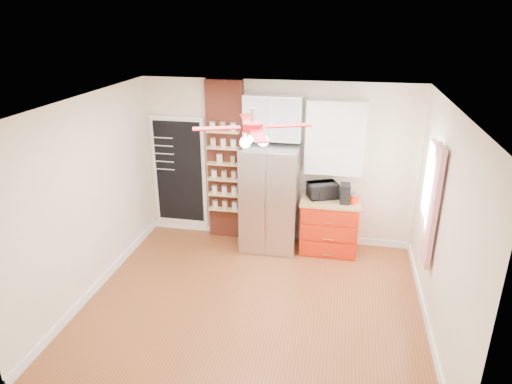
% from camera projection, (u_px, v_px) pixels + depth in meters
% --- Properties ---
extents(floor, '(4.50, 4.50, 0.00)m').
position_uv_depth(floor, '(253.00, 302.00, 6.19)').
color(floor, brown).
rests_on(floor, ground).
extents(ceiling, '(4.50, 4.50, 0.00)m').
position_uv_depth(ceiling, '(253.00, 104.00, 5.20)').
color(ceiling, white).
rests_on(ceiling, wall_back).
extents(wall_back, '(4.50, 0.02, 2.70)m').
position_uv_depth(wall_back, '(277.00, 163.00, 7.52)').
color(wall_back, beige).
rests_on(wall_back, floor).
extents(wall_front, '(4.50, 0.02, 2.70)m').
position_uv_depth(wall_front, '(206.00, 306.00, 3.87)').
color(wall_front, beige).
rests_on(wall_front, floor).
extents(wall_left, '(0.02, 4.00, 2.70)m').
position_uv_depth(wall_left, '(88.00, 199.00, 6.10)').
color(wall_left, beige).
rests_on(wall_left, floor).
extents(wall_right, '(0.02, 4.00, 2.70)m').
position_uv_depth(wall_right, '(443.00, 227.00, 5.29)').
color(wall_right, beige).
rests_on(wall_right, floor).
extents(chalkboard, '(0.95, 0.05, 1.95)m').
position_uv_depth(chalkboard, '(179.00, 172.00, 7.88)').
color(chalkboard, white).
rests_on(chalkboard, wall_back).
extents(brick_pillar, '(0.60, 0.16, 2.70)m').
position_uv_depth(brick_pillar, '(226.00, 162.00, 7.60)').
color(brick_pillar, brown).
rests_on(brick_pillar, floor).
extents(fridge, '(0.90, 0.70, 1.75)m').
position_uv_depth(fridge, '(270.00, 198.00, 7.36)').
color(fridge, '#B3B3B8').
rests_on(fridge, floor).
extents(upper_glass_cabinet, '(0.90, 0.35, 0.70)m').
position_uv_depth(upper_glass_cabinet, '(273.00, 117.00, 7.07)').
color(upper_glass_cabinet, white).
rests_on(upper_glass_cabinet, wall_back).
extents(red_cabinet, '(0.94, 0.64, 0.90)m').
position_uv_depth(red_cabinet, '(329.00, 225.00, 7.39)').
color(red_cabinet, '#B41F08').
rests_on(red_cabinet, floor).
extents(upper_shelf_unit, '(0.90, 0.30, 1.15)m').
position_uv_depth(upper_shelf_unit, '(335.00, 137.00, 7.02)').
color(upper_shelf_unit, white).
rests_on(upper_shelf_unit, wall_back).
extents(window, '(0.04, 0.75, 1.05)m').
position_uv_depth(window, '(431.00, 184.00, 6.04)').
color(window, white).
rests_on(window, wall_right).
extents(curtain, '(0.06, 0.40, 1.55)m').
position_uv_depth(curtain, '(433.00, 207.00, 5.58)').
color(curtain, red).
rests_on(curtain, wall_right).
extents(ceiling_fan, '(1.40, 1.40, 0.44)m').
position_uv_depth(ceiling_fan, '(253.00, 127.00, 5.30)').
color(ceiling_fan, silver).
rests_on(ceiling_fan, ceiling).
extents(toaster_oven, '(0.54, 0.47, 0.25)m').
position_uv_depth(toaster_oven, '(322.00, 190.00, 7.26)').
color(toaster_oven, black).
rests_on(toaster_oven, red_cabinet).
extents(coffee_maker, '(0.16, 0.23, 0.31)m').
position_uv_depth(coffee_maker, '(345.00, 194.00, 7.06)').
color(coffee_maker, black).
rests_on(coffee_maker, red_cabinet).
extents(canister_left, '(0.14, 0.14, 0.14)m').
position_uv_depth(canister_left, '(353.00, 199.00, 7.05)').
color(canister_left, '#AC2209').
rests_on(canister_left, red_cabinet).
extents(canister_right, '(0.13, 0.13, 0.14)m').
position_uv_depth(canister_right, '(355.00, 198.00, 7.13)').
color(canister_right, red).
rests_on(canister_right, red_cabinet).
extents(pantry_jar_oats, '(0.11, 0.11, 0.14)m').
position_uv_depth(pantry_jar_oats, '(220.00, 159.00, 7.44)').
color(pantry_jar_oats, beige).
rests_on(pantry_jar_oats, brick_pillar).
extents(pantry_jar_beans, '(0.09, 0.09, 0.12)m').
position_uv_depth(pantry_jar_beans, '(233.00, 160.00, 7.40)').
color(pantry_jar_beans, '#9C864F').
rests_on(pantry_jar_beans, brick_pillar).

